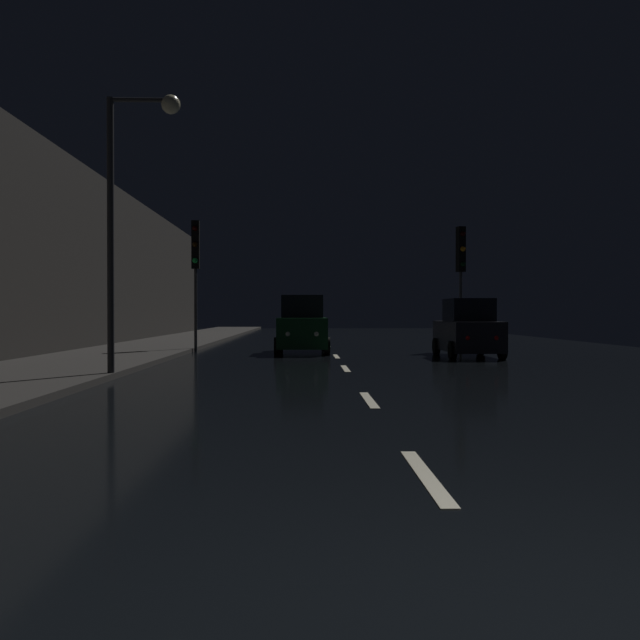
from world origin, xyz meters
name	(u,v)px	position (x,y,z in m)	size (l,w,h in m)	color
ground	(332,351)	(0.00, 24.50, -0.01)	(27.88, 84.00, 0.02)	black
sidewalk_left	(142,349)	(-7.74, 24.50, 0.07)	(4.40, 84.00, 0.15)	#33302D
building_facade_left	(44,251)	(-10.34, 21.00, 3.75)	(0.80, 63.00, 7.51)	#2D2B28
lane_centerline	(346,369)	(0.00, 15.30, 0.01)	(0.16, 27.93, 0.01)	beige
traffic_light_far_left	(195,256)	(-5.44, 23.70, 3.80)	(0.33, 0.47, 5.20)	#38383A
traffic_light_far_right	(461,260)	(5.44, 25.09, 3.78)	(0.38, 0.48, 5.17)	#38383A
streetlamp_overhead	(131,188)	(-5.15, 12.58, 4.43)	(1.70, 0.44, 6.61)	#2D2D30
car_approaching_headlights	(302,327)	(-1.21, 23.09, 1.02)	(2.04, 4.42, 2.23)	#0F3819
car_parked_right_far	(468,330)	(4.64, 20.57, 0.94)	(1.88, 4.07, 2.05)	black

